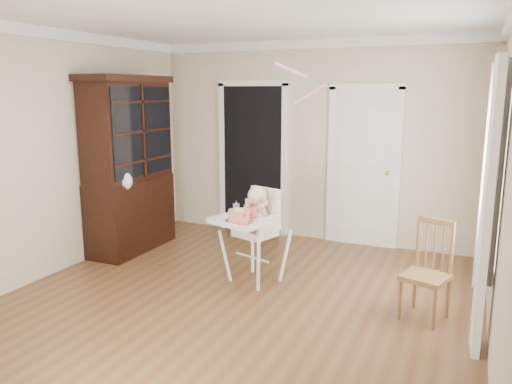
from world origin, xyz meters
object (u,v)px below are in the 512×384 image
at_px(high_chair, 255,224).
at_px(cake, 239,216).
at_px(dining_chair, 427,273).
at_px(china_cabinet, 129,165).
at_px(sippy_cup, 236,209).

height_order(high_chair, cake, high_chair).
relative_size(cake, dining_chair, 0.31).
bearing_deg(china_cabinet, high_chair, -11.29).
relative_size(china_cabinet, dining_chair, 2.45).
relative_size(high_chair, cake, 3.65).
distance_m(cake, china_cabinet, 2.00).
relative_size(cake, sippy_cup, 1.68).
bearing_deg(dining_chair, sippy_cup, -167.18).
distance_m(china_cabinet, dining_chair, 3.81).
height_order(cake, dining_chair, dining_chair).
xyz_separation_m(sippy_cup, dining_chair, (1.98, -0.15, -0.37)).
bearing_deg(china_cabinet, sippy_cup, -13.63).
height_order(china_cabinet, dining_chair, china_cabinet).
xyz_separation_m(cake, china_cabinet, (-1.86, 0.64, 0.33)).
bearing_deg(sippy_cup, high_chair, 9.38).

